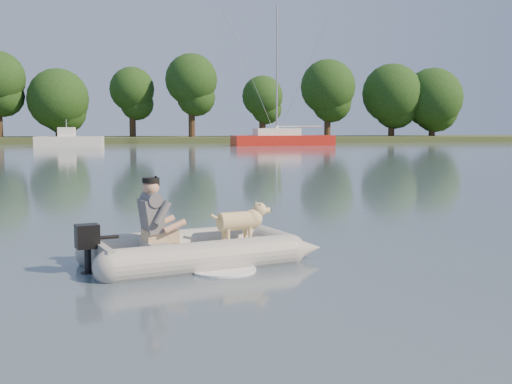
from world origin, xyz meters
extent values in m
plane|color=slate|center=(0.00, 0.00, 0.00)|extent=(160.00, 160.00, 0.00)
cube|color=#47512D|center=(0.00, 62.00, 0.25)|extent=(160.00, 12.00, 0.70)
cylinder|color=#332316|center=(-9.90, 61.33, 1.47)|extent=(0.70, 0.70, 2.94)
sphere|color=#264C19|center=(-9.90, 61.33, 4.49)|extent=(6.27, 6.27, 6.27)
cylinder|color=#332316|center=(-2.42, 61.95, 1.84)|extent=(0.70, 0.70, 3.67)
sphere|color=#264C19|center=(-2.42, 61.95, 5.61)|extent=(4.69, 4.69, 4.69)
cylinder|color=#332316|center=(3.70, 60.15, 2.15)|extent=(0.70, 0.70, 4.29)
sphere|color=#264C19|center=(3.70, 60.15, 6.56)|extent=(5.43, 5.43, 5.43)
cylinder|color=#332316|center=(11.30, 60.43, 1.61)|extent=(0.70, 0.70, 3.21)
sphere|color=#264C19|center=(11.30, 60.43, 4.91)|extent=(4.41, 4.41, 4.41)
cylinder|color=#332316|center=(18.70, 61.04, 1.97)|extent=(0.70, 0.70, 3.94)
sphere|color=#264C19|center=(18.70, 61.04, 6.02)|extent=(6.03, 6.03, 6.03)
cylinder|color=#332316|center=(26.27, 61.31, 1.76)|extent=(0.70, 0.70, 3.52)
sphere|color=#264C19|center=(26.27, 61.31, 5.37)|extent=(6.68, 6.68, 6.68)
cylinder|color=#332316|center=(31.05, 61.08, 1.61)|extent=(0.70, 0.70, 3.21)
sphere|color=#264C19|center=(31.05, 61.08, 4.91)|extent=(6.79, 6.79, 6.79)
cube|color=#AA1B13|center=(10.97, 48.81, 0.34)|extent=(9.24, 3.38, 1.13)
cube|color=white|center=(10.40, 48.77, 1.19)|extent=(4.11, 2.32, 0.68)
cylinder|color=#A5A5AA|center=(10.40, 48.77, 6.57)|extent=(0.18, 0.18, 11.34)
camera|label=1|loc=(-1.48, -7.52, 1.75)|focal=45.00mm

